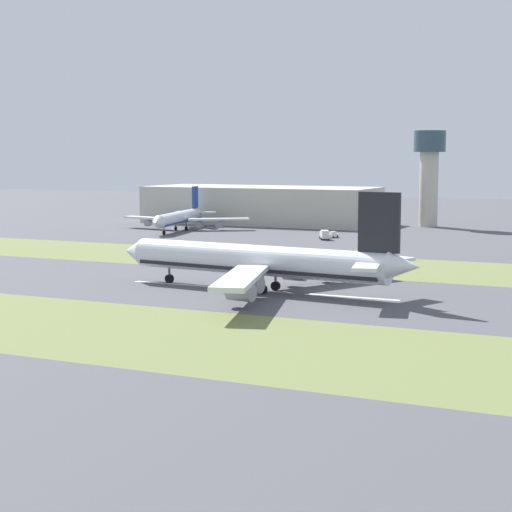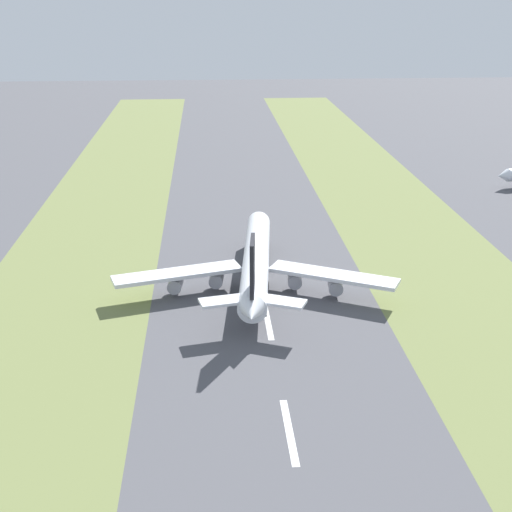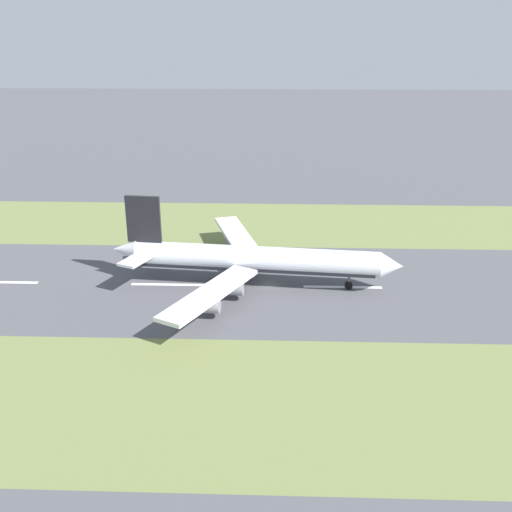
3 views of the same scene
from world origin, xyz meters
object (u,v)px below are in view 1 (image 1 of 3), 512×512
(terminal_building, at_px, (261,205))
(airplane_parked_apron, at_px, (180,218))
(service_truck, at_px, (324,235))
(airplane_main_jet, at_px, (264,261))
(control_tower, at_px, (429,168))
(apron_car, at_px, (333,235))

(terminal_building, xyz_separation_m, airplane_parked_apron, (-43.58, 12.22, -2.72))
(airplane_parked_apron, relative_size, service_truck, 8.02)
(airplane_main_jet, relative_size, control_tower, 1.85)
(terminal_building, distance_m, apron_car, 66.27)
(terminal_building, relative_size, control_tower, 2.53)
(airplane_main_jet, distance_m, airplane_parked_apron, 143.86)
(airplane_main_jet, bearing_deg, service_truck, 14.14)
(airplane_main_jet, relative_size, terminal_building, 0.73)
(airplane_main_jet, height_order, terminal_building, airplane_main_jet)
(airplane_main_jet, xyz_separation_m, apron_car, (112.92, 26.43, -5.02))
(airplane_parked_apron, distance_m, service_truck, 60.41)
(airplane_parked_apron, bearing_deg, service_truck, -100.00)
(control_tower, relative_size, service_truck, 5.74)
(apron_car, bearing_deg, control_tower, -16.98)
(terminal_building, relative_size, airplane_parked_apron, 1.81)
(airplane_main_jet, bearing_deg, terminal_building, 24.85)
(apron_car, bearing_deg, terminal_building, 45.70)
(airplane_main_jet, relative_size, airplane_parked_apron, 1.33)
(control_tower, distance_m, service_truck, 71.00)
(service_truck, bearing_deg, terminal_building, 41.13)
(control_tower, bearing_deg, airplane_parked_apron, 125.58)
(airplane_main_jet, height_order, service_truck, airplane_main_jet)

